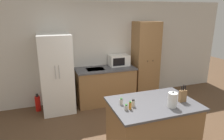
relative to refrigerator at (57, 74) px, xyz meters
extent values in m
cube|color=beige|center=(1.35, 0.40, 0.37)|extent=(7.20, 0.06, 2.60)
cube|color=white|center=(0.00, 0.00, 0.00)|extent=(0.73, 0.74, 1.85)
cylinder|color=silver|center=(-0.04, -0.38, 0.15)|extent=(0.02, 0.02, 0.30)
cylinder|color=silver|center=(0.04, -0.38, 0.15)|extent=(0.02, 0.02, 0.30)
cube|color=olive|center=(1.22, 0.05, -0.47)|extent=(1.49, 0.64, 0.90)
cube|color=#4C4C51|center=(1.22, 0.05, 0.00)|extent=(1.53, 0.68, 0.03)
cube|color=#9EA0A3|center=(0.95, 0.05, 0.01)|extent=(0.44, 0.34, 0.01)
cube|color=olive|center=(2.39, 0.11, 0.12)|extent=(0.66, 0.52, 2.08)
sphere|color=black|center=(2.31, -0.16, 0.16)|extent=(0.02, 0.02, 0.02)
sphere|color=black|center=(2.47, -0.16, 0.16)|extent=(0.02, 0.02, 0.02)
cube|color=olive|center=(1.40, -2.04, -0.50)|extent=(1.36, 0.92, 0.85)
cube|color=#4C4C51|center=(1.40, -2.04, -0.05)|extent=(1.42, 0.98, 0.03)
cube|color=white|center=(1.64, 0.18, 0.16)|extent=(0.53, 0.34, 0.29)
cube|color=black|center=(1.57, 0.01, 0.16)|extent=(0.32, 0.01, 0.20)
cube|color=olive|center=(1.87, -2.16, 0.06)|extent=(0.12, 0.06, 0.20)
cylinder|color=black|center=(1.84, -2.15, 0.20)|extent=(0.02, 0.02, 0.08)
cylinder|color=black|center=(1.86, -2.17, 0.20)|extent=(0.02, 0.02, 0.08)
cylinder|color=black|center=(1.89, -2.15, 0.21)|extent=(0.02, 0.02, 0.09)
cylinder|color=black|center=(1.91, -2.16, 0.20)|extent=(0.02, 0.02, 0.08)
cylinder|color=orange|center=(0.94, -2.12, 0.02)|extent=(0.05, 0.05, 0.11)
cylinder|color=#286628|center=(0.94, -2.12, 0.08)|extent=(0.03, 0.03, 0.02)
cylinder|color=beige|center=(1.03, -2.06, 0.01)|extent=(0.06, 0.06, 0.10)
cylinder|color=black|center=(1.03, -2.06, 0.07)|extent=(0.05, 0.05, 0.02)
cylinder|color=beige|center=(0.87, -1.93, 0.01)|extent=(0.05, 0.05, 0.09)
cylinder|color=#286628|center=(0.87, -1.93, 0.06)|extent=(0.04, 0.04, 0.02)
cylinder|color=beige|center=(0.87, -2.13, 0.00)|extent=(0.05, 0.05, 0.08)
cylinder|color=#286628|center=(0.87, -2.13, 0.05)|extent=(0.04, 0.04, 0.02)
cylinder|color=white|center=(1.60, -2.27, 0.08)|extent=(0.14, 0.14, 0.24)
sphere|color=#262628|center=(1.60, -2.27, 0.21)|extent=(0.02, 0.02, 0.02)
cylinder|color=red|center=(-0.49, 0.10, -0.74)|extent=(0.13, 0.13, 0.37)
cylinder|color=black|center=(-0.49, 0.10, -0.52)|extent=(0.06, 0.06, 0.07)
camera|label=1|loc=(-0.22, -4.66, 1.40)|focal=32.00mm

